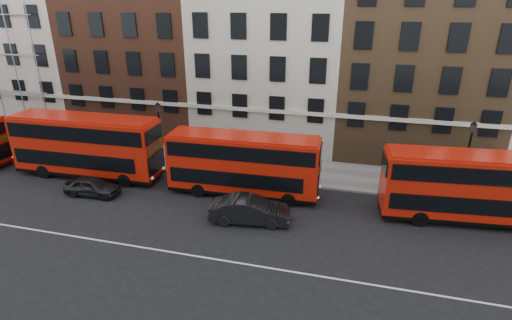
% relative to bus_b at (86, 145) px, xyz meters
% --- Properties ---
extents(ground, '(120.00, 120.00, 0.00)m').
position_rel_bus_b_xyz_m(ground, '(11.67, -5.71, -2.57)').
color(ground, black).
rests_on(ground, ground).
extents(pavement, '(80.00, 5.00, 0.15)m').
position_rel_bus_b_xyz_m(pavement, '(11.67, 4.79, -2.50)').
color(pavement, gray).
rests_on(pavement, ground).
extents(kerb, '(80.00, 0.30, 0.16)m').
position_rel_bus_b_xyz_m(kerb, '(11.67, 2.29, -2.49)').
color(kerb, gray).
rests_on(kerb, ground).
extents(road_centre_line, '(70.00, 0.12, 0.01)m').
position_rel_bus_b_xyz_m(road_centre_line, '(11.67, -7.71, -2.57)').
color(road_centre_line, white).
rests_on(road_centre_line, ground).
extents(building_terrace, '(64.00, 11.95, 22.00)m').
position_rel_bus_b_xyz_m(building_terrace, '(11.36, 12.16, 7.67)').
color(building_terrace, '#AFA698').
rests_on(building_terrace, ground).
extents(bus_b, '(11.47, 3.01, 4.79)m').
position_rel_bus_b_xyz_m(bus_b, '(0.00, 0.00, 0.00)').
color(bus_b, red).
rests_on(bus_b, ground).
extents(bus_c, '(10.55, 2.88, 4.40)m').
position_rel_bus_b_xyz_m(bus_c, '(12.42, -0.00, -0.21)').
color(bus_c, red).
rests_on(bus_c, ground).
extents(bus_d, '(10.75, 3.55, 4.44)m').
position_rel_bus_b_xyz_m(bus_d, '(26.86, -0.00, -0.19)').
color(bus_d, red).
rests_on(bus_d, ground).
extents(car_rear, '(3.98, 1.77, 1.33)m').
position_rel_bus_b_xyz_m(car_rear, '(2.19, -2.82, -1.90)').
color(car_rear, black).
rests_on(car_rear, ground).
extents(car_front, '(5.14, 2.41, 1.63)m').
position_rel_bus_b_xyz_m(car_front, '(13.88, -3.53, -1.76)').
color(car_front, black).
rests_on(car_front, ground).
extents(lamp_post_left, '(0.44, 0.44, 5.33)m').
position_rel_bus_b_xyz_m(lamp_post_left, '(4.71, 2.96, 0.51)').
color(lamp_post_left, black).
rests_on(lamp_post_left, pavement).
extents(lamp_post_right, '(0.44, 0.44, 5.33)m').
position_rel_bus_b_xyz_m(lamp_post_right, '(27.21, 3.56, 0.51)').
color(lamp_post_right, black).
rests_on(lamp_post_right, pavement).
extents(iron_railings, '(6.60, 0.06, 1.00)m').
position_rel_bus_b_xyz_m(iron_railings, '(11.67, 6.99, -1.92)').
color(iron_railings, black).
rests_on(iron_railings, pavement).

